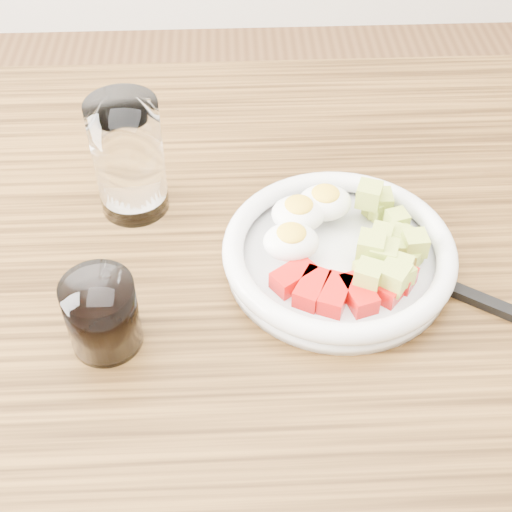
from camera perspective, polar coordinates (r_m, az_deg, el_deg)
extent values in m
cube|color=brown|center=(0.78, 0.77, -3.09)|extent=(1.50, 0.90, 0.04)
cylinder|color=white|center=(0.78, 6.56, -0.45)|extent=(0.24, 0.24, 0.01)
torus|color=white|center=(0.76, 6.67, 0.50)|extent=(0.25, 0.25, 0.02)
cube|color=red|center=(0.73, 3.01, -1.69)|extent=(0.05, 0.05, 0.02)
cube|color=red|center=(0.72, 4.49, -2.62)|extent=(0.04, 0.05, 0.02)
cube|color=red|center=(0.72, 6.32, -3.09)|extent=(0.04, 0.05, 0.02)
cube|color=red|center=(0.72, 8.21, -3.01)|extent=(0.04, 0.05, 0.02)
cube|color=red|center=(0.73, 9.83, -2.42)|extent=(0.05, 0.05, 0.02)
cube|color=red|center=(0.75, 10.92, -1.41)|extent=(0.05, 0.05, 0.02)
ellipsoid|color=white|center=(0.78, 3.41, 3.40)|extent=(0.06, 0.05, 0.03)
ellipsoid|color=yellow|center=(0.77, 3.45, 4.12)|extent=(0.03, 0.03, 0.01)
ellipsoid|color=white|center=(0.80, 5.52, 4.29)|extent=(0.06, 0.05, 0.03)
ellipsoid|color=yellow|center=(0.79, 5.59, 5.00)|extent=(0.03, 0.03, 0.01)
ellipsoid|color=white|center=(0.75, 2.82, 1.14)|extent=(0.06, 0.05, 0.03)
ellipsoid|color=yellow|center=(0.74, 2.86, 1.86)|extent=(0.03, 0.03, 0.01)
cube|color=#B5BE49|center=(0.72, 9.00, -1.52)|extent=(0.03, 0.03, 0.03)
cube|color=#B5BE49|center=(0.80, 11.20, 2.81)|extent=(0.03, 0.03, 0.02)
cube|color=#B5BE49|center=(0.77, 12.37, 0.04)|extent=(0.03, 0.03, 0.02)
cube|color=#B5BE49|center=(0.76, 12.58, 0.97)|extent=(0.03, 0.03, 0.02)
cube|color=#B5BE49|center=(0.72, 10.94, -1.67)|extent=(0.04, 0.04, 0.03)
cube|color=#B5BE49|center=(0.74, 9.17, 0.73)|extent=(0.03, 0.03, 0.03)
cube|color=#B5BE49|center=(0.73, 11.37, -0.99)|extent=(0.03, 0.03, 0.02)
cube|color=#B5BE49|center=(0.79, 11.71, 1.50)|extent=(0.03, 0.03, 0.02)
cube|color=#B5BE49|center=(0.74, 10.15, 0.11)|extent=(0.03, 0.03, 0.03)
cube|color=#B5BE49|center=(0.77, 10.01, 1.62)|extent=(0.03, 0.03, 0.02)
cube|color=#B5BE49|center=(0.82, 9.83, 4.23)|extent=(0.03, 0.03, 0.03)
cube|color=#B5BE49|center=(0.78, 11.16, 1.53)|extent=(0.03, 0.03, 0.02)
cube|color=#B5BE49|center=(0.77, 11.65, 0.62)|extent=(0.03, 0.03, 0.03)
cube|color=#B5BE49|center=(0.73, 11.45, -1.45)|extent=(0.03, 0.03, 0.02)
cube|color=#B5BE49|center=(0.80, 9.03, 4.86)|extent=(0.03, 0.03, 0.03)
cube|color=#B5BE49|center=(0.82, 9.69, 3.91)|extent=(0.03, 0.03, 0.02)
cube|color=#B5BE49|center=(0.73, 8.93, -1.54)|extent=(0.03, 0.03, 0.03)
cube|color=black|center=(0.77, 17.29, -3.31)|extent=(0.10, 0.07, 0.01)
cylinder|color=white|center=(0.81, -10.17, 7.75)|extent=(0.08, 0.08, 0.14)
cylinder|color=white|center=(0.69, -12.21, -4.57)|extent=(0.07, 0.07, 0.08)
cylinder|color=black|center=(0.70, -12.19, -4.68)|extent=(0.06, 0.06, 0.07)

